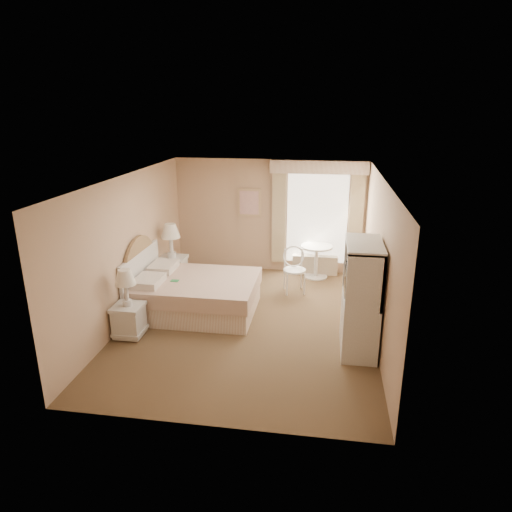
% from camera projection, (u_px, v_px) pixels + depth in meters
% --- Properties ---
extents(room, '(4.21, 5.51, 2.51)m').
position_uv_depth(room, '(249.00, 254.00, 7.54)').
color(room, brown).
rests_on(room, ground).
extents(window, '(2.05, 0.22, 2.51)m').
position_uv_depth(window, '(317.00, 215.00, 9.86)').
color(window, white).
rests_on(window, room).
extents(framed_art, '(0.52, 0.04, 0.62)m').
position_uv_depth(framed_art, '(249.00, 203.00, 10.06)').
color(framed_art, tan).
rests_on(framed_art, room).
extents(bed, '(2.14, 1.67, 1.48)m').
position_uv_depth(bed, '(191.00, 293.00, 8.26)').
color(bed, tan).
rests_on(bed, room).
extents(nightstand_near, '(0.47, 0.47, 1.13)m').
position_uv_depth(nightstand_near, '(128.00, 312.00, 7.33)').
color(nightstand_near, white).
rests_on(nightstand_near, room).
extents(nightstand_far, '(0.54, 0.54, 1.32)m').
position_uv_depth(nightstand_far, '(172.00, 264.00, 9.37)').
color(nightstand_far, white).
rests_on(nightstand_far, room).
extents(round_table, '(0.68, 0.68, 0.72)m').
position_uv_depth(round_table, '(316.00, 256.00, 9.88)').
color(round_table, silver).
rests_on(round_table, room).
extents(cafe_chair, '(0.54, 0.54, 0.93)m').
position_uv_depth(cafe_chair, '(294.00, 266.00, 9.12)').
color(cafe_chair, silver).
rests_on(cafe_chair, room).
extents(armoire, '(0.52, 1.03, 1.71)m').
position_uv_depth(armoire, '(361.00, 306.00, 6.85)').
color(armoire, white).
rests_on(armoire, room).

